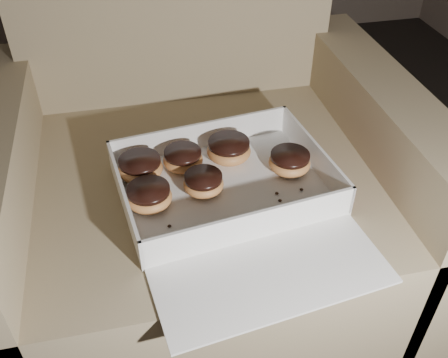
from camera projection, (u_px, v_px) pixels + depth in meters
armchair at (199, 194)px, 1.14m from camera, size 0.90×0.76×0.94m
bakery_box at (233, 198)px, 0.93m from camera, size 0.44×0.50×0.07m
donut_a at (290, 162)px, 0.98m from camera, size 0.08×0.08×0.04m
donut_b at (183, 159)px, 0.99m from camera, size 0.08×0.08×0.04m
donut_c at (229, 150)px, 1.01m from camera, size 0.09×0.09×0.04m
donut_d at (149, 196)px, 0.90m from camera, size 0.08×0.08×0.04m
donut_e at (204, 183)px, 0.93m from camera, size 0.08×0.08×0.04m
donut_f at (140, 167)px, 0.97m from camera, size 0.09×0.09×0.04m
crumb_a at (277, 193)px, 0.94m from camera, size 0.01×0.01×0.00m
crumb_b at (135, 211)px, 0.90m from camera, size 0.01×0.01×0.00m
crumb_c at (301, 189)px, 0.95m from camera, size 0.01×0.01×0.00m
crumb_d at (280, 200)px, 0.92m from camera, size 0.01×0.01×0.00m
crumb_e at (169, 226)px, 0.87m from camera, size 0.01×0.01×0.00m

